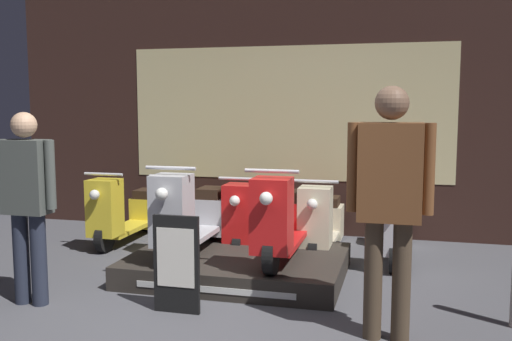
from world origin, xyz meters
name	(u,v)px	position (x,y,z in m)	size (l,w,h in m)	color
ground_plane	(197,328)	(0.00, 0.00, 0.00)	(30.00, 30.00, 0.00)	#4C4C51
shop_wall_back	(287,110)	(0.00, 3.35, 1.60)	(7.54, 0.09, 3.20)	#331E19
display_platform	(238,265)	(-0.07, 1.33, 0.11)	(2.03, 1.49, 0.22)	#2D2823
scooter_display_left	(192,216)	(-0.53, 1.30, 0.57)	(0.47, 1.54, 0.91)	black
scooter_display_right	(284,221)	(0.39, 1.30, 0.57)	(0.47, 1.54, 0.91)	black
scooter_backrow_0	(126,213)	(-1.79, 2.35, 0.36)	(0.47, 1.54, 0.91)	black
scooter_backrow_1	(188,216)	(-0.99, 2.35, 0.36)	(0.47, 1.54, 0.91)	black
scooter_backrow_2	(253,219)	(-0.19, 2.35, 0.36)	(0.47, 1.54, 0.91)	black
scooter_backrow_3	(322,223)	(0.60, 2.35, 0.36)	(0.47, 1.54, 0.91)	black
scooter_backrow_4	(395,227)	(1.40, 2.35, 0.36)	(0.47, 1.54, 0.91)	black
person_left_browsing	(27,196)	(-1.53, 0.15, 0.92)	(0.53, 0.21, 1.60)	#232838
person_right_browsing	(390,191)	(1.37, 0.15, 1.07)	(0.59, 0.24, 1.79)	#473828
price_sign_board	(176,264)	(-0.27, 0.27, 0.40)	(0.38, 0.04, 0.79)	black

